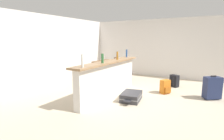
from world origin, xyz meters
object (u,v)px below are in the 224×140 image
Objects in this scene: backpack_black at (174,81)px; suitcase_upright_navy at (212,88)px; bottle_green at (102,58)px; dining_table at (107,63)px; bottle_white at (82,61)px; backpack_orange at (165,87)px; suitcase_flat_charcoal at (131,96)px; bottle_blue at (127,53)px; bottle_amber at (117,56)px; dining_chair_near_partition at (118,67)px.

suitcase_upright_navy is at bearing -125.84° from backpack_black.
bottle_green reaches higher than dining_table.
bottle_white is 2.84m from backpack_orange.
bottle_blue is at bearing 31.11° from suitcase_flat_charcoal.
bottle_amber reaches higher than suitcase_upright_navy.
dining_chair_near_partition is at bearing 76.19° from suitcase_upright_navy.
bottle_white is 1.18× the size of bottle_green.
bottle_green is at bearing 123.41° from suitcase_flat_charcoal.
bottle_green is at bearing -177.18° from bottle_amber.
backpack_orange is at bearing -113.60° from dining_chair_near_partition.
bottle_amber reaches higher than dining_table.
bottle_amber is at bearing -174.92° from bottle_blue.
dining_table reaches higher than suitcase_upright_navy.
suitcase_upright_navy is (-0.84, -1.16, 0.13)m from backpack_black.
bottle_amber is at bearing 138.15° from backpack_black.
suitcase_flat_charcoal is at bearing 149.86° from backpack_orange.
bottle_amber is 1.75m from backpack_orange.
suitcase_upright_navy is (1.21, -1.88, 0.22)m from suitcase_flat_charcoal.
suitcase_flat_charcoal is at bearing -143.53° from dining_chair_near_partition.
suitcase_upright_navy is (1.63, -2.53, -0.82)m from bottle_green.
suitcase_flat_charcoal is (-2.04, -1.51, -0.41)m from dining_chair_near_partition.
bottle_green reaches higher than backpack_black.
backpack_black is at bearing -5.24° from backpack_orange.
suitcase_flat_charcoal is (-1.26, -0.76, -1.05)m from bottle_blue.
dining_chair_near_partition is 2.26m from backpack_black.
bottle_blue is 1.62m from dining_table.
dining_table is (1.60, 1.38, -0.51)m from bottle_amber.
backpack_orange is at bearing -30.14° from suitcase_flat_charcoal.
bottle_green is at bearing -160.73° from dining_chair_near_partition.
bottle_blue is 2.77m from suitcase_upright_navy.
bottle_white reaches higher than backpack_black.
suitcase_flat_charcoal is 1.28m from backpack_orange.
dining_chair_near_partition is at bearing -92.23° from dining_table.
bottle_blue is 0.63× the size of backpack_black.
bottle_white reaches higher than bottle_blue.
suitcase_upright_navy reaches higher than backpack_black.
backpack_orange is at bearing -28.56° from bottle_white.
suitcase_flat_charcoal is at bearing 122.62° from suitcase_upright_navy.
bottle_amber is 0.80m from bottle_blue.
bottle_white reaches higher than bottle_amber.
bottle_green is 1.30m from suitcase_flat_charcoal.
backpack_black is (1.58, -1.42, -0.95)m from bottle_amber.
bottle_white is 0.31× the size of dining_chair_near_partition.
bottle_blue is 0.63× the size of backpack_orange.
suitcase_flat_charcoal is (-2.06, -2.07, -0.54)m from dining_table.
bottle_white is 1.18× the size of bottle_amber.
suitcase_upright_navy is (-0.86, -3.95, -0.32)m from dining_table.
bottle_green reaches higher than backpack_orange.
backpack_black is 0.94m from backpack_orange.
dining_table is at bearing 70.47° from backpack_orange.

